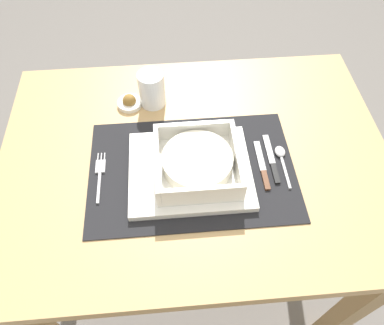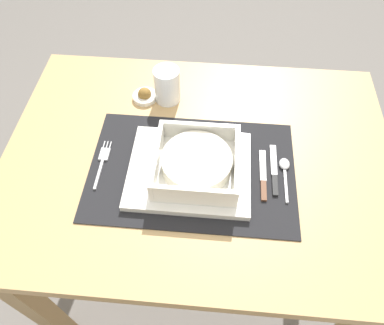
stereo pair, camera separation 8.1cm
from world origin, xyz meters
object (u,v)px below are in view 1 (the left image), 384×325
Objects in this scene: dining_table at (195,181)px; spoon at (281,156)px; porridge_bowl at (197,163)px; butter_knife at (272,162)px; fork at (100,173)px; drinking_glass at (152,91)px; bread_knife at (263,168)px; condiment_saucer at (130,102)px.

spoon reaches higher than dining_table.
porridge_bowl is 0.18m from butter_knife.
butter_knife is (-0.02, -0.01, -0.00)m from spoon.
butter_knife is at bearing 4.63° from porridge_bowl.
spoon reaches higher than fork.
drinking_glass reaches higher than spoon.
dining_table is at bearing 12.87° from fork.
porridge_bowl is 0.15m from bread_knife.
drinking_glass is 1.47× the size of condiment_saucer.
condiment_saucer is at bearing 146.86° from bread_knife.
dining_table is at bearing 169.55° from spoon.
drinking_glass is at bearing 140.04° from bread_knife.
butter_knife is at bearing 3.44° from fork.
drinking_glass is at bearing 143.90° from butter_knife.
drinking_glass reaches higher than condiment_saucer.
bread_knife is at bearing -37.30° from condiment_saucer.
drinking_glass reaches higher than porridge_bowl.
drinking_glass is at bearing 111.73° from porridge_bowl.
porridge_bowl is 2.86× the size of condiment_saucer.
bread_knife is (0.15, -0.00, -0.04)m from porridge_bowl.
porridge_bowl is 1.56× the size of spoon.
butter_knife is 0.03m from bread_knife.
condiment_saucer reaches higher than fork.
porridge_bowl is 0.22m from fork.
spoon is at bearing 34.12° from bread_knife.
drinking_glass is at bearing 64.17° from fork.
fork is at bearing -176.95° from butter_knife.
fork is 0.37m from bread_knife.
bread_knife is (0.15, -0.05, 0.11)m from dining_table.
condiment_saucer is at bearing 77.31° from fork.
bread_knife is 2.14× the size of condiment_saucer.
butter_knife is 1.47× the size of drinking_glass.
drinking_glass is (-0.24, 0.24, 0.04)m from bread_knife.
drinking_glass is at bearing 117.11° from dining_table.
spoon is 0.03m from butter_knife.
dining_table is at bearing 89.57° from porridge_bowl.
drinking_glass is at bearing 141.07° from spoon.
bread_knife reaches higher than dining_table.
porridge_bowl is at bearing -176.24° from bread_knife.
spoon is at bearing -35.43° from drinking_glass.
butter_knife is at bearing 35.30° from bread_knife.
drinking_glass reaches higher than butter_knife.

